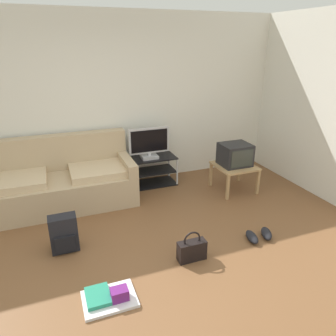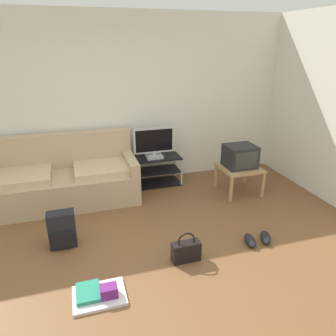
# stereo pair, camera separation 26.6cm
# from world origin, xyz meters

# --- Properties ---
(ground_plane) EXTENTS (9.00, 9.80, 0.02)m
(ground_plane) POSITION_xyz_m (0.00, 0.00, -0.01)
(ground_plane) COLOR brown
(wall_back) EXTENTS (9.00, 0.10, 2.70)m
(wall_back) POSITION_xyz_m (0.00, 2.45, 1.35)
(wall_back) COLOR silver
(wall_back) RESTS_ON ground_plane
(couch) EXTENTS (2.12, 0.93, 0.96)m
(couch) POSITION_xyz_m (-0.75, 1.94, 0.34)
(couch) COLOR tan
(couch) RESTS_ON ground_plane
(tv_stand) EXTENTS (0.88, 0.41, 0.48)m
(tv_stand) POSITION_xyz_m (0.68, 2.11, 0.24)
(tv_stand) COLOR black
(tv_stand) RESTS_ON ground_plane
(flat_tv) EXTENTS (0.66, 0.22, 0.51)m
(flat_tv) POSITION_xyz_m (0.68, 2.08, 0.73)
(flat_tv) COLOR #B2B2B7
(flat_tv) RESTS_ON tv_stand
(side_table) EXTENTS (0.60, 0.60, 0.43)m
(side_table) POSITION_xyz_m (1.89, 1.43, 0.37)
(side_table) COLOR tan
(side_table) RESTS_ON ground_plane
(crt_tv) EXTENTS (0.46, 0.41, 0.34)m
(crt_tv) POSITION_xyz_m (1.89, 1.45, 0.60)
(crt_tv) COLOR #232326
(crt_tv) RESTS_ON side_table
(backpack) EXTENTS (0.31, 0.24, 0.44)m
(backpack) POSITION_xyz_m (-0.78, 0.72, 0.21)
(backpack) COLOR black
(backpack) RESTS_ON ground_plane
(handbag) EXTENTS (0.32, 0.13, 0.35)m
(handbag) POSITION_xyz_m (0.51, 0.04, 0.12)
(handbag) COLOR black
(handbag) RESTS_ON ground_plane
(sneakers_pair) EXTENTS (0.41, 0.29, 0.09)m
(sneakers_pair) POSITION_xyz_m (1.45, 0.11, 0.05)
(sneakers_pair) COLOR black
(sneakers_pair) RESTS_ON ground_plane
(floor_tray) EXTENTS (0.49, 0.37, 0.14)m
(floor_tray) POSITION_xyz_m (-0.46, -0.23, 0.04)
(floor_tray) COLOR silver
(floor_tray) RESTS_ON ground_plane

